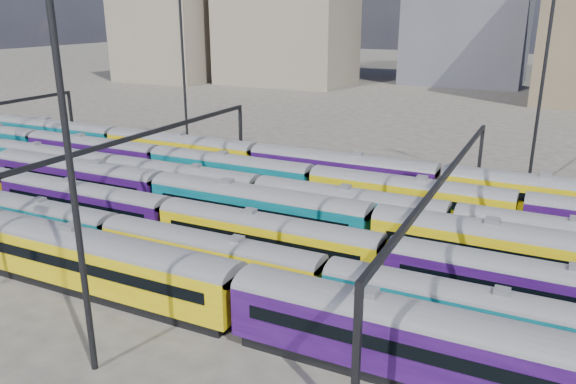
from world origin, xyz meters
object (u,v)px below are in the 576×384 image
at_px(rake_1, 469,308).
at_px(rake_2, 168,214).
at_px(rake_0, 240,291).
at_px(mast_2, 65,129).

distance_m(rake_1, rake_2, 26.90).
height_order(rake_0, rake_1, rake_0).
xyz_separation_m(rake_0, rake_1, (13.10, 5.00, -0.47)).
bearing_deg(rake_0, rake_1, 20.88).
bearing_deg(mast_2, rake_1, 32.66).
distance_m(rake_2, mast_2, 21.89).
relative_size(rake_0, rake_1, 1.02).
distance_m(rake_0, rake_1, 14.03).
height_order(rake_1, rake_2, rake_2).
bearing_deg(rake_1, rake_0, -159.12).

